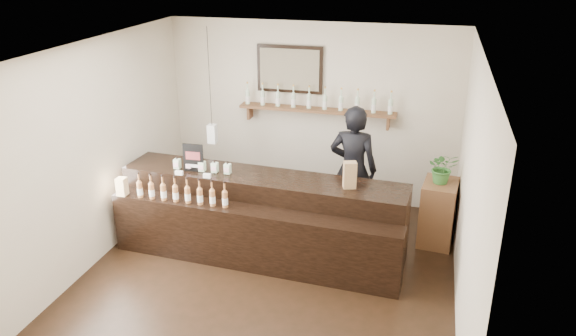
# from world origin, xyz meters

# --- Properties ---
(ground) EXTENTS (5.00, 5.00, 0.00)m
(ground) POSITION_xyz_m (0.00, 0.00, 0.00)
(ground) COLOR black
(ground) RESTS_ON ground
(room_shell) EXTENTS (5.00, 5.00, 5.00)m
(room_shell) POSITION_xyz_m (0.00, 0.00, 1.70)
(room_shell) COLOR beige
(room_shell) RESTS_ON ground
(back_wall_decor) EXTENTS (2.66, 0.96, 1.69)m
(back_wall_decor) POSITION_xyz_m (-0.16, 2.37, 1.76)
(back_wall_decor) COLOR brown
(back_wall_decor) RESTS_ON ground
(counter) EXTENTS (3.81, 1.22, 1.23)m
(counter) POSITION_xyz_m (-0.26, 0.56, 0.50)
(counter) COLOR black
(counter) RESTS_ON ground
(promo_sign) EXTENTS (0.27, 0.04, 0.38)m
(promo_sign) POSITION_xyz_m (-1.17, 0.61, 1.25)
(promo_sign) COLOR black
(promo_sign) RESTS_ON counter
(paper_bag) EXTENTS (0.18, 0.16, 0.34)m
(paper_bag) POSITION_xyz_m (0.89, 0.61, 1.22)
(paper_bag) COLOR #967248
(paper_bag) RESTS_ON counter
(tape_dispenser) EXTENTS (0.13, 0.08, 0.11)m
(tape_dispenser) POSITION_xyz_m (0.90, 0.69, 1.10)
(tape_dispenser) COLOR #182AAE
(tape_dispenser) RESTS_ON counter
(side_cabinet) EXTENTS (0.51, 0.65, 0.89)m
(side_cabinet) POSITION_xyz_m (2.00, 1.46, 0.44)
(side_cabinet) COLOR brown
(side_cabinet) RESTS_ON ground
(potted_plant) EXTENTS (0.43, 0.39, 0.43)m
(potted_plant) POSITION_xyz_m (2.00, 1.46, 1.10)
(potted_plant) COLOR #36712D
(potted_plant) RESTS_ON side_cabinet
(shopkeeper) EXTENTS (0.79, 0.55, 2.08)m
(shopkeeper) POSITION_xyz_m (0.80, 1.55, 1.04)
(shopkeeper) COLOR black
(shopkeeper) RESTS_ON ground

